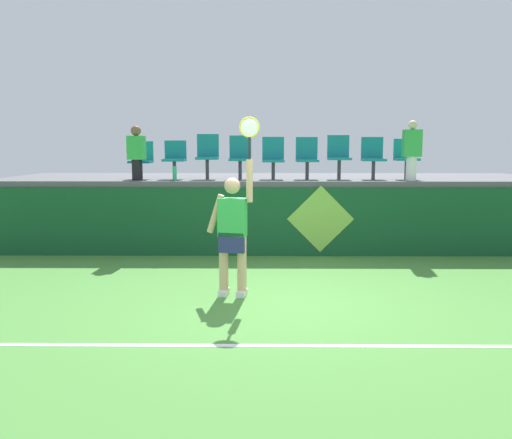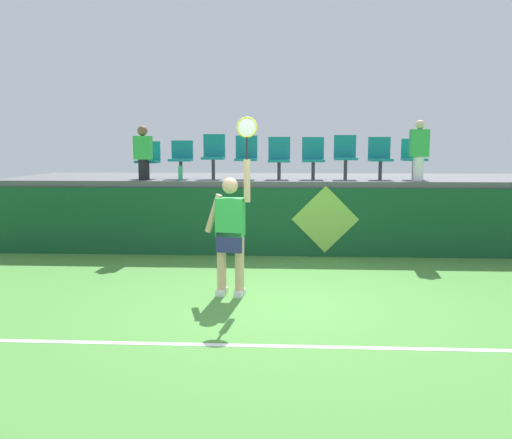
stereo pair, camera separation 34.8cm
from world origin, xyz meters
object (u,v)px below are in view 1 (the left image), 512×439
(tennis_player, at_px, (233,230))
(stadium_chair_7, at_px, (373,156))
(water_bottle, at_px, (175,173))
(stadium_chair_4, at_px, (273,156))
(spectator_0, at_px, (137,152))
(stadium_chair_6, at_px, (339,155))
(stadium_chair_8, at_px, (406,156))
(stadium_chair_5, at_px, (307,156))
(spectator_1, at_px, (412,150))
(stadium_chair_2, at_px, (207,154))
(stadium_chair_3, at_px, (240,155))
(tennis_ball, at_px, (242,283))
(stadium_chair_1, at_px, (175,157))
(stadium_chair_0, at_px, (141,158))

(tennis_player, height_order, stadium_chair_7, tennis_player)
(water_bottle, relative_size, stadium_chair_7, 0.33)
(stadium_chair_4, xyz_separation_m, spectator_0, (-2.67, -0.41, 0.09))
(water_bottle, height_order, stadium_chair_6, stadium_chair_6)
(tennis_player, xyz_separation_m, stadium_chair_8, (3.29, 3.49, 0.95))
(water_bottle, relative_size, stadium_chair_5, 0.33)
(spectator_1, bearing_deg, stadium_chair_6, 162.52)
(water_bottle, bearing_deg, stadium_chair_6, 8.81)
(tennis_player, xyz_separation_m, stadium_chair_5, (1.31, 3.49, 0.95))
(stadium_chair_4, bearing_deg, spectator_1, -9.08)
(stadium_chair_5, height_order, stadium_chair_6, stadium_chair_6)
(stadium_chair_2, height_order, stadium_chair_3, stadium_chair_2)
(tennis_ball, height_order, stadium_chair_3, stadium_chair_3)
(tennis_ball, distance_m, stadium_chair_6, 3.94)
(water_bottle, relative_size, stadium_chair_6, 0.32)
(tennis_ball, relative_size, stadium_chair_4, 0.08)
(stadium_chair_7, height_order, stadium_chair_8, stadium_chair_7)
(stadium_chair_8, bearing_deg, stadium_chair_3, 179.86)
(stadium_chair_4, height_order, stadium_chair_5, stadium_chair_4)
(stadium_chair_8, bearing_deg, tennis_player, -133.33)
(stadium_chair_1, relative_size, stadium_chair_4, 0.91)
(stadium_chair_4, bearing_deg, stadium_chair_1, -179.71)
(stadium_chair_3, height_order, stadium_chair_4, stadium_chair_3)
(stadium_chair_0, xyz_separation_m, stadium_chair_7, (4.66, 0.00, 0.05))
(stadium_chair_0, height_order, spectator_0, spectator_0)
(stadium_chair_0, bearing_deg, stadium_chair_5, 0.10)
(water_bottle, height_order, spectator_1, spectator_1)
(stadium_chair_8, height_order, spectator_0, spectator_0)
(stadium_chair_2, bearing_deg, spectator_0, -163.00)
(stadium_chair_1, bearing_deg, stadium_chair_0, 179.73)
(stadium_chair_0, xyz_separation_m, stadium_chair_3, (2.00, 0.01, 0.06))
(stadium_chair_7, bearing_deg, stadium_chair_3, 179.94)
(stadium_chair_0, relative_size, stadium_chair_1, 0.98)
(stadium_chair_3, height_order, spectator_1, spectator_1)
(tennis_ball, xyz_separation_m, stadium_chair_0, (-2.14, 2.93, 1.81))
(stadium_chair_4, bearing_deg, water_bottle, -165.31)
(water_bottle, height_order, spectator_0, spectator_0)
(stadium_chair_8, bearing_deg, stadium_chair_7, 179.54)
(tennis_player, xyz_separation_m, stadium_chair_0, (-2.03, 3.49, 0.91))
(stadium_chair_0, distance_m, stadium_chair_4, 2.67)
(tennis_ball, relative_size, stadium_chair_1, 0.09)
(tennis_player, distance_m, stadium_chair_8, 4.89)
(spectator_0, bearing_deg, tennis_ball, -49.79)
(spectator_0, height_order, spectator_1, spectator_1)
(stadium_chair_2, height_order, spectator_1, spectator_1)
(stadium_chair_2, relative_size, stadium_chair_7, 1.07)
(tennis_player, xyz_separation_m, stadium_chair_1, (-1.35, 3.48, 0.93))
(water_bottle, relative_size, stadium_chair_0, 0.37)
(stadium_chair_1, relative_size, stadium_chair_2, 0.86)
(spectator_1, bearing_deg, tennis_player, -136.97)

